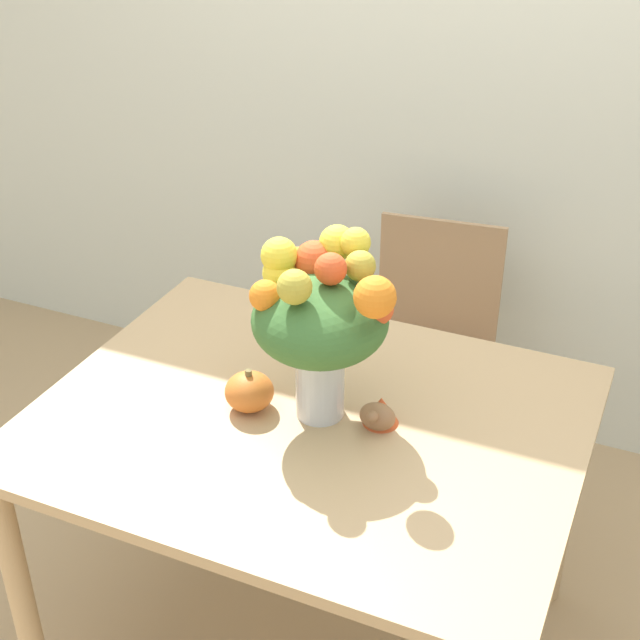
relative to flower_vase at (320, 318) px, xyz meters
name	(u,v)px	position (x,y,z in m)	size (l,w,h in m)	color
wall_back	(473,45)	(-0.02, 1.22, 0.33)	(8.00, 0.06, 2.70)	silver
dining_table	(310,449)	(-0.02, -0.03, -0.35)	(1.25, 0.99, 0.77)	tan
flower_vase	(320,318)	(0.00, 0.00, 0.00)	(0.35, 0.33, 0.43)	silver
pumpkin	(249,391)	(-0.16, -0.06, -0.20)	(0.12, 0.12, 0.11)	orange
turkey_figurine	(379,413)	(0.14, 0.00, -0.22)	(0.08, 0.11, 0.07)	#936642
dining_chair_near_window	(427,354)	(0.02, 0.82, -0.56)	(0.46, 0.46, 0.87)	#9E7A56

